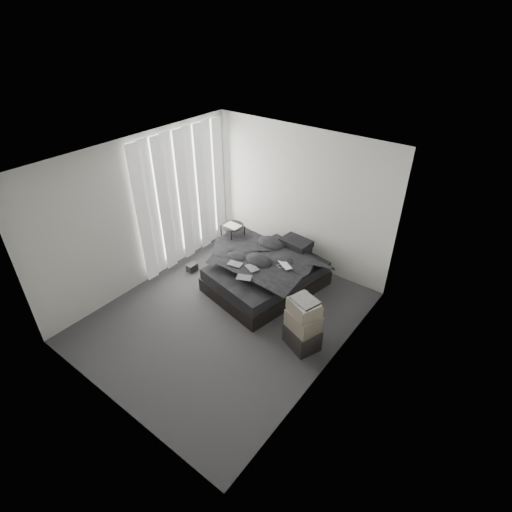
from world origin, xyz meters
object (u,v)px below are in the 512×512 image
Objects in this scene: side_stand at (233,243)px; box_lower at (302,336)px; laptop at (283,262)px; bed at (266,281)px.

side_stand is 2.55m from box_lower.
side_stand is (-1.37, 0.34, -0.30)m from laptop.
bed is 1.50m from box_lower.
box_lower is (2.27, -1.14, -0.21)m from side_stand.
laptop is at bearing -13.96° from side_stand.
side_stand is 1.59× the size of box_lower.
box_lower is at bearing -12.51° from laptop.
bed is at bearing -17.44° from side_stand.
laptop is (0.35, -0.02, 0.56)m from bed.
side_stand is at bearing 153.42° from box_lower.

